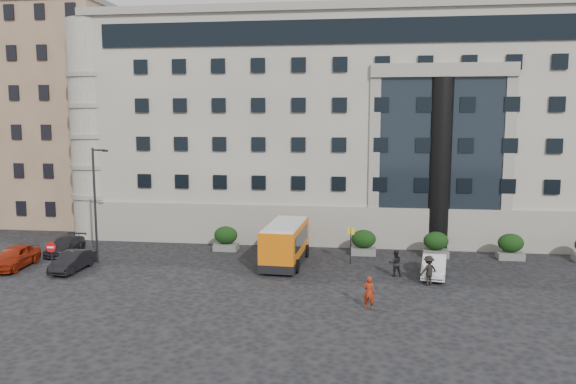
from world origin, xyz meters
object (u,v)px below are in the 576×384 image
object	(u,v)px
parked_car_d	(157,220)
pedestrian_a	(369,293)
bus_stop_sign	(351,239)
parked_car_a	(15,257)
street_lamp	(96,201)
hedge_a	(226,238)
hedge_d	(436,244)
pedestrian_b	(395,263)
hedge_b	(294,240)
red_truck	(154,215)
hedge_e	(511,246)
minibus	(285,242)
parked_car_c	(65,246)
hedge_c	(364,242)
parked_car_b	(73,261)
no_entry_sign	(51,253)
white_taxi	(434,266)

from	to	relation	value
parked_car_d	pedestrian_a	size ratio (longest dim) A/B	2.78
bus_stop_sign	parked_car_a	distance (m)	22.74
street_lamp	hedge_a	bearing A→B (deg)	31.16
hedge_d	pedestrian_b	size ratio (longest dim) A/B	1.09
hedge_b	street_lamp	size ratio (longest dim) A/B	0.23
street_lamp	pedestrian_b	world-z (taller)	street_lamp
red_truck	street_lamp	bearing A→B (deg)	-92.59
hedge_e	minibus	xyz separation A→B (m)	(-15.77, -3.43, 0.63)
hedge_a	parked_car_c	distance (m)	11.90
parked_car_d	parked_car_a	bearing A→B (deg)	-111.31
hedge_b	hedge_d	xyz separation A→B (m)	(10.40, 0.00, 0.00)
hedge_d	pedestrian_b	bearing A→B (deg)	-120.16
street_lamp	parked_car_d	world-z (taller)	street_lamp
hedge_c	hedge_d	xyz separation A→B (m)	(5.20, 0.00, 0.00)
hedge_c	parked_car_d	bearing A→B (deg)	156.57
pedestrian_b	red_truck	bearing A→B (deg)	-36.10
red_truck	parked_car_c	xyz separation A→B (m)	(-3.57, -8.68, -0.89)
parked_car_b	pedestrian_a	xyz separation A→B (m)	(19.30, -4.96, 0.23)
minibus	parked_car_a	size ratio (longest dim) A/B	1.54
hedge_a	parked_car_a	xyz separation A→B (m)	(-12.85, -6.85, -0.17)
minibus	red_truck	size ratio (longest dim) A/B	1.23
parked_car_b	pedestrian_a	distance (m)	19.93
hedge_b	parked_car_b	size ratio (longest dim) A/B	0.47
minibus	parked_car_b	distance (m)	14.16
parked_car_c	pedestrian_b	size ratio (longest dim) A/B	2.49
no_entry_sign	pedestrian_b	xyz separation A→B (m)	(21.40, 3.33, -0.81)
hedge_a	pedestrian_a	bearing A→B (deg)	-48.31
no_entry_sign	parked_car_b	size ratio (longest dim) A/B	0.59
hedge_b	minibus	size ratio (longest dim) A/B	0.27
minibus	pedestrian_a	bearing A→B (deg)	-53.85
no_entry_sign	pedestrian_a	size ratio (longest dim) A/B	1.32
street_lamp	red_truck	distance (m)	11.19
no_entry_sign	hedge_b	bearing A→B (deg)	31.90
bus_stop_sign	pedestrian_a	size ratio (longest dim) A/B	1.44
hedge_d	no_entry_sign	distance (m)	26.15
hedge_b	parked_car_a	distance (m)	19.31
hedge_b	bus_stop_sign	size ratio (longest dim) A/B	0.73
bus_stop_sign	pedestrian_b	bearing A→B (deg)	-43.10
bus_stop_sign	white_taxi	distance (m)	5.96
hedge_c	parked_car_b	world-z (taller)	hedge_c
no_entry_sign	white_taxi	distance (m)	24.13
parked_car_b	no_entry_sign	bearing A→B (deg)	-99.24
hedge_e	pedestrian_a	bearing A→B (deg)	-130.27
hedge_a	hedge_e	bearing A→B (deg)	0.00
bus_stop_sign	minibus	size ratio (longest dim) A/B	0.37
parked_car_d	pedestrian_a	bearing A→B (deg)	-51.70
hedge_c	street_lamp	distance (m)	19.27
hedge_c	parked_car_c	xyz separation A→B (m)	(-21.99, -2.66, -0.32)
street_lamp	hedge_d	bearing A→B (deg)	11.53
hedge_c	pedestrian_b	distance (m)	5.86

